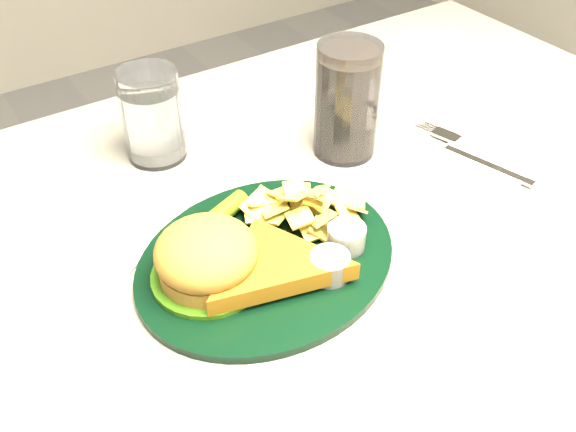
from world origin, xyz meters
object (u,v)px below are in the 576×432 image
dinner_plate (266,239)px  fork_napkin (482,162)px  cola_glass (347,101)px  water_glass (152,116)px

dinner_plate → fork_napkin: (0.30, -0.00, -0.03)m
dinner_plate → cola_glass: bearing=21.5°
dinner_plate → fork_napkin: dinner_plate is taller
water_glass → cola_glass: 0.23m
dinner_plate → cola_glass: (0.19, 0.12, 0.04)m
cola_glass → fork_napkin: 0.18m
cola_glass → fork_napkin: cola_glass is taller
cola_glass → water_glass: bearing=149.2°
dinner_plate → cola_glass: cola_glass is taller
fork_napkin → dinner_plate: bearing=164.9°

